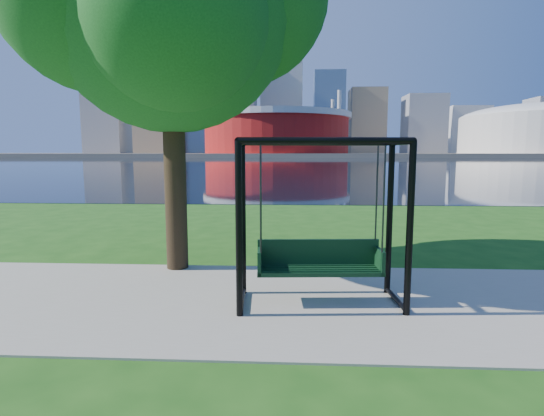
{
  "coord_description": "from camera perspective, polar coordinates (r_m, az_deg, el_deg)",
  "views": [
    {
      "loc": [
        0.15,
        -6.95,
        2.34
      ],
      "look_at": [
        -0.22,
        0.0,
        1.43
      ],
      "focal_mm": 28.0,
      "sensor_mm": 36.0,
      "label": 1
    }
  ],
  "objects": [
    {
      "name": "swing",
      "position": [
        6.48,
        6.46,
        -2.43
      ],
      "size": [
        2.56,
        1.24,
        2.55
      ],
      "rotation": [
        0.0,
        0.0,
        0.07
      ],
      "color": "black",
      "rests_on": "ground"
    },
    {
      "name": "arena",
      "position": [
        277.32,
        32.54,
        9.09
      ],
      "size": [
        84.0,
        84.0,
        26.56
      ],
      "color": "beige",
      "rests_on": "far_bank"
    },
    {
      "name": "park_tree",
      "position": [
        9.11,
        -13.81,
        25.47
      ],
      "size": [
        6.02,
        5.43,
        7.47
      ],
      "color": "black",
      "rests_on": "ground"
    },
    {
      "name": "skyline",
      "position": [
        328.09,
        2.27,
        13.3
      ],
      "size": [
        392.0,
        66.0,
        96.5
      ],
      "color": "gray",
      "rests_on": "far_bank"
    },
    {
      "name": "river",
      "position": [
        108.97,
        2.93,
        6.21
      ],
      "size": [
        900.0,
        180.0,
        0.02
      ],
      "primitive_type": "cube",
      "color": "black",
      "rests_on": "ground"
    },
    {
      "name": "far_bank",
      "position": [
        312.95,
        2.99,
        7.19
      ],
      "size": [
        900.0,
        228.0,
        2.0
      ],
      "primitive_type": "cube",
      "color": "#937F60",
      "rests_on": "ground"
    },
    {
      "name": "ground",
      "position": [
        7.33,
        1.72,
        -11.17
      ],
      "size": [
        900.0,
        900.0,
        0.0
      ],
      "primitive_type": "plane",
      "color": "#1E5114",
      "rests_on": "ground"
    },
    {
      "name": "stadium",
      "position": [
        242.45,
        0.6,
        10.25
      ],
      "size": [
        83.0,
        83.0,
        32.0
      ],
      "color": "maroon",
      "rests_on": "far_bank"
    },
    {
      "name": "path",
      "position": [
        6.85,
        1.62,
        -12.39
      ],
      "size": [
        120.0,
        4.0,
        0.03
      ],
      "primitive_type": "cube",
      "color": "#9E937F",
      "rests_on": "ground"
    }
  ]
}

